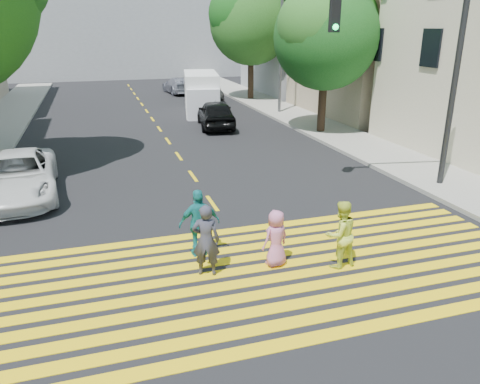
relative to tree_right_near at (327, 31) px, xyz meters
name	(u,v)px	position (x,y,z in m)	size (l,w,h in m)	color
ground	(284,304)	(-8.00, -14.35, -5.13)	(120.00, 120.00, 0.00)	black
sidewalk_left	(2,123)	(-16.50, 7.65, -5.05)	(3.00, 40.00, 0.15)	gray
sidewalk_right	(324,129)	(0.50, 0.65, -5.05)	(3.00, 60.00, 0.15)	gray
crosswalk	(262,274)	(-8.00, -13.07, -5.12)	(13.40, 5.30, 0.01)	yellow
lane_line	(149,115)	(-8.00, 8.15, -5.12)	(0.12, 34.40, 0.01)	yellow
building_right_tan	(394,32)	(7.00, 4.65, -0.13)	(10.00, 10.00, 10.00)	tan
building_right_grey	(316,30)	(7.00, 15.65, -0.13)	(10.00, 10.00, 10.00)	gray
backdrop_block	(117,20)	(-8.00, 33.65, 0.87)	(30.00, 8.00, 12.00)	gray
tree_right_near	(327,31)	(0.00, 0.00, 0.00)	(6.54, 6.41, 7.58)	black
tree_right_far	(252,18)	(0.25, 12.29, 0.77)	(6.66, 6.08, 8.73)	black
pedestrian_man	(206,240)	(-9.21, -12.70, -4.28)	(0.62, 0.40, 1.69)	#323241
pedestrian_woman	(340,234)	(-6.16, -13.24, -4.31)	(0.79, 0.62, 1.63)	#CADC3F
pedestrian_child	(276,238)	(-7.56, -12.75, -4.44)	(0.67, 0.44, 1.38)	#C06A97
pedestrian_extra	(199,223)	(-9.14, -11.73, -4.27)	(1.00, 0.42, 1.70)	#187980
white_sedan	(16,176)	(-13.94, -5.92, -4.40)	(2.42, 5.25, 1.46)	silver
dark_car_near	(216,114)	(-4.91, 3.10, -4.36)	(1.82, 4.52, 1.54)	black
silver_car	(178,85)	(-4.42, 17.63, -4.45)	(1.88, 4.63, 1.34)	#8C8E9E
dark_car_parked	(210,92)	(-2.81, 12.93, -4.52)	(1.29, 3.69, 1.22)	black
white_van	(201,95)	(-4.68, 7.69, -3.92)	(2.89, 5.67, 2.55)	white
traffic_signal	(422,61)	(-1.17, -8.91, -0.85)	(4.46, 1.02, 6.61)	black
street_lamp	(278,20)	(-0.15, 6.13, 0.57)	(2.22, 0.77, 9.92)	#56575B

